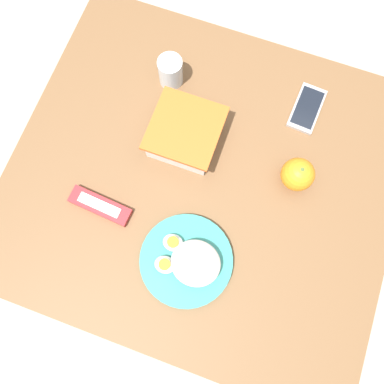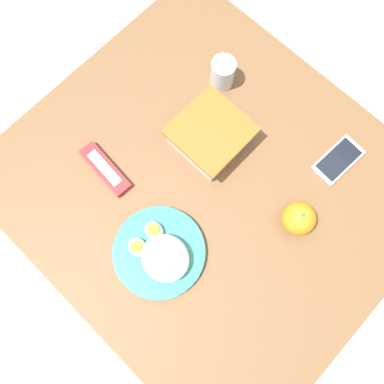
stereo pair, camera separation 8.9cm
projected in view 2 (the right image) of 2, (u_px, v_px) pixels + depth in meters
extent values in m
plane|color=#B2A899|center=(202.00, 227.00, 1.62)|extent=(10.00, 10.00, 0.00)
cube|color=brown|center=(209.00, 185.00, 0.94)|extent=(0.96, 0.86, 0.03)
cylinder|color=brown|center=(44.00, 206.00, 1.29)|extent=(0.06, 0.06, 0.68)
cylinder|color=brown|center=(192.00, 68.00, 1.42)|extent=(0.06, 0.06, 0.68)
cylinder|color=brown|center=(367.00, 218.00, 1.28)|extent=(0.06, 0.06, 0.68)
cube|color=white|center=(210.00, 136.00, 0.93)|extent=(0.15, 0.16, 0.06)
cube|color=beige|center=(210.00, 138.00, 0.94)|extent=(0.14, 0.14, 0.04)
cube|color=orange|center=(211.00, 130.00, 0.89)|extent=(0.17, 0.17, 0.01)
ellipsoid|color=gray|center=(207.00, 140.00, 0.93)|extent=(0.06, 0.05, 0.03)
sphere|color=orange|center=(298.00, 218.00, 0.87)|extent=(0.08, 0.08, 0.08)
cylinder|color=#4C662D|center=(303.00, 215.00, 0.83)|extent=(0.01, 0.01, 0.00)
cylinder|color=teal|center=(159.00, 252.00, 0.88)|extent=(0.22, 0.22, 0.02)
ellipsoid|color=white|center=(165.00, 258.00, 0.84)|extent=(0.11, 0.11, 0.05)
ellipsoid|color=white|center=(137.00, 247.00, 0.86)|extent=(0.05, 0.04, 0.02)
cylinder|color=#F4A823|center=(137.00, 247.00, 0.85)|extent=(0.03, 0.03, 0.01)
ellipsoid|color=white|center=(154.00, 231.00, 0.87)|extent=(0.05, 0.04, 0.02)
cylinder|color=#F4A823|center=(153.00, 230.00, 0.86)|extent=(0.03, 0.03, 0.01)
cube|color=#B7282D|center=(105.00, 169.00, 0.93)|extent=(0.16, 0.06, 0.02)
cube|color=white|center=(104.00, 168.00, 0.92)|extent=(0.11, 0.03, 0.00)
cube|color=#ADADB2|center=(338.00, 160.00, 0.94)|extent=(0.08, 0.14, 0.01)
cube|color=black|center=(339.00, 159.00, 0.93)|extent=(0.06, 0.12, 0.00)
cylinder|color=silver|center=(223.00, 73.00, 0.96)|extent=(0.06, 0.06, 0.08)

